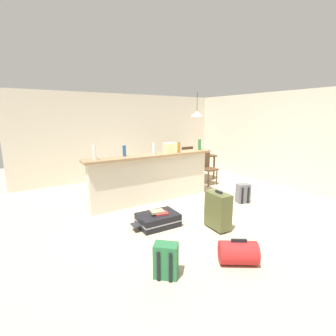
{
  "coord_description": "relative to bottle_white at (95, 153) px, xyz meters",
  "views": [
    {
      "loc": [
        -3.1,
        -4.01,
        1.88
      ],
      "look_at": [
        -0.18,
        0.53,
        0.72
      ],
      "focal_mm": 26.33,
      "sensor_mm": 36.0,
      "label": 1
    }
  ],
  "objects": [
    {
      "name": "bottle_white",
      "position": [
        0.0,
        0.0,
        0.0
      ],
      "size": [
        0.06,
        0.06,
        0.29
      ],
      "primitive_type": "cylinder",
      "color": "silver",
      "rests_on": "bar_countertop"
    },
    {
      "name": "backpack_green",
      "position": [
        0.1,
        -2.34,
        -1.0
      ],
      "size": [
        0.34,
        0.34,
        0.42
      ],
      "color": "#286B3D",
      "rests_on": "ground_plane"
    },
    {
      "name": "wall_right",
      "position": [
        4.85,
        -0.24,
        0.05
      ],
      "size": [
        0.1,
        6.0,
        2.5
      ],
      "primitive_type": "cube",
      "color": "beige",
      "rests_on": "ground_plane"
    },
    {
      "name": "ground_plane",
      "position": [
        1.8,
        -0.54,
        -1.23
      ],
      "size": [
        13.0,
        13.0,
        0.05
      ],
      "primitive_type": "cube",
      "color": "#BCAD8E"
    },
    {
      "name": "bar_countertop",
      "position": [
        1.24,
        0.03,
        -0.17
      ],
      "size": [
        2.96,
        0.4,
        0.05
      ],
      "primitive_type": "cube",
      "color": "#93704C",
      "rests_on": "partition_half_wall"
    },
    {
      "name": "grocery_bag",
      "position": [
        1.69,
        0.02,
        -0.03
      ],
      "size": [
        0.26,
        0.18,
        0.22
      ],
      "primitive_type": "cube",
      "color": "beige",
      "rests_on": "bar_countertop"
    },
    {
      "name": "bottle_clear",
      "position": [
        1.28,
        0.03,
        -0.02
      ],
      "size": [
        0.07,
        0.07,
        0.24
      ],
      "primitive_type": "cylinder",
      "color": "silver",
      "rests_on": "bar_countertop"
    },
    {
      "name": "backpack_grey",
      "position": [
        2.88,
        -1.09,
        -1.0
      ],
      "size": [
        0.32,
        0.3,
        0.42
      ],
      "color": "slate",
      "rests_on": "ground_plane"
    },
    {
      "name": "wall_back",
      "position": [
        1.8,
        2.51,
        0.05
      ],
      "size": [
        6.6,
        0.1,
        2.5
      ],
      "primitive_type": "cube",
      "color": "beige",
      "rests_on": "ground_plane"
    },
    {
      "name": "bottle_blue",
      "position": [
        0.64,
        0.12,
        -0.03
      ],
      "size": [
        0.07,
        0.07,
        0.22
      ],
      "primitive_type": "cylinder",
      "color": "#284C89",
      "rests_on": "bar_countertop"
    },
    {
      "name": "dining_chair_near_partition",
      "position": [
        3.21,
        0.49,
        -0.69
      ],
      "size": [
        0.43,
        0.43,
        0.93
      ],
      "color": "#4C331E",
      "rests_on": "ground_plane"
    },
    {
      "name": "pendant_lamp",
      "position": [
        3.2,
        0.95,
        0.72
      ],
      "size": [
        0.34,
        0.34,
        0.7
      ],
      "color": "black"
    },
    {
      "name": "partition_half_wall",
      "position": [
        1.24,
        0.03,
        -0.7
      ],
      "size": [
        2.8,
        0.2,
        1.01
      ],
      "primitive_type": "cube",
      "color": "beige",
      "rests_on": "ground_plane"
    },
    {
      "name": "book_stack",
      "position": [
        0.72,
        -1.13,
        -0.95
      ],
      "size": [
        0.31,
        0.23,
        0.07
      ],
      "color": "#AD2D2D",
      "rests_on": "suitcase_flat_black"
    },
    {
      "name": "dining_chair_far_side",
      "position": [
        3.3,
        1.59,
        -0.69
      ],
      "size": [
        0.43,
        0.43,
        0.93
      ],
      "color": "#4C331E",
      "rests_on": "ground_plane"
    },
    {
      "name": "bottle_green",
      "position": [
        2.53,
        0.01,
        -0.01
      ],
      "size": [
        0.07,
        0.07,
        0.26
      ],
      "primitive_type": "cylinder",
      "color": "#2D6B38",
      "rests_on": "bar_countertop"
    },
    {
      "name": "bottle_amber",
      "position": [
        1.89,
        -0.05,
        -0.03
      ],
      "size": [
        0.06,
        0.06,
        0.23
      ],
      "primitive_type": "cylinder",
      "color": "#9E661E",
      "rests_on": "bar_countertop"
    },
    {
      "name": "suitcase_flat_black",
      "position": [
        0.7,
        -1.1,
        -1.09
      ],
      "size": [
        0.84,
        0.52,
        0.22
      ],
      "color": "black",
      "rests_on": "ground_plane"
    },
    {
      "name": "duffel_bag_red",
      "position": [
        1.02,
        -2.62,
        -1.05
      ],
      "size": [
        0.57,
        0.52,
        0.34
      ],
      "color": "red",
      "rests_on": "ground_plane"
    },
    {
      "name": "dining_table",
      "position": [
        3.2,
        1.05,
        -0.56
      ],
      "size": [
        1.1,
        0.8,
        0.74
      ],
      "color": "#4C331E",
      "rests_on": "ground_plane"
    },
    {
      "name": "suitcase_upright_olive",
      "position": [
        1.5,
        -1.75,
        -0.87
      ],
      "size": [
        0.27,
        0.46,
        0.67
      ],
      "color": "#51562D",
      "rests_on": "ground_plane"
    }
  ]
}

